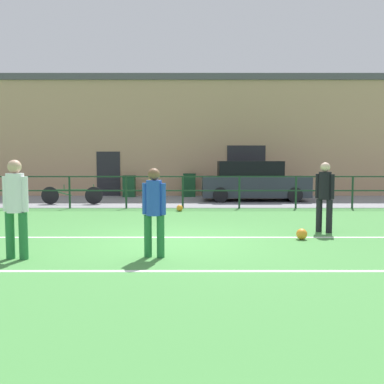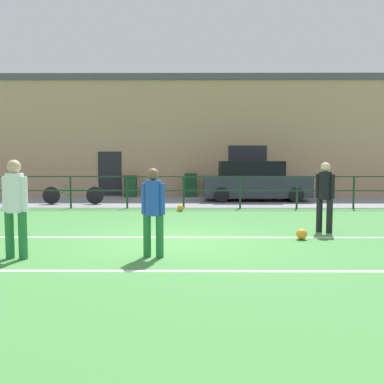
{
  "view_description": "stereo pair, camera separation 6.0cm",
  "coord_description": "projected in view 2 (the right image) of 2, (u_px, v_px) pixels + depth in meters",
  "views": [
    {
      "loc": [
        0.33,
        -8.69,
        1.72
      ],
      "look_at": [
        0.31,
        4.03,
        0.74
      ],
      "focal_mm": 39.08,
      "sensor_mm": 36.0,
      "label": 1
    },
    {
      "loc": [
        0.39,
        -8.69,
        1.72
      ],
      "look_at": [
        0.31,
        4.03,
        0.74
      ],
      "focal_mm": 39.08,
      "sensor_mm": 36.0,
      "label": 2
    }
  ],
  "objects": [
    {
      "name": "spectator_child",
      "position": [
        153.0,
        188.0,
        15.7
      ],
      "size": [
        0.3,
        0.2,
        1.13
      ],
      "rotation": [
        0.0,
        0.0,
        2.9
      ],
      "color": "#232D4C",
      "rests_on": "pavement_strip"
    },
    {
      "name": "soccer_ball_spare",
      "position": [
        180.0,
        208.0,
        13.96
      ],
      "size": [
        0.22,
        0.22,
        0.22
      ],
      "primitive_type": "sphere",
      "color": "orange",
      "rests_on": "ground"
    },
    {
      "name": "pavement_strip",
      "position": [
        185.0,
        201.0,
        17.27
      ],
      "size": [
        48.0,
        5.0,
        0.02
      ],
      "primitive_type": "cube",
      "color": "gray",
      "rests_on": "ground"
    },
    {
      "name": "clubhouse_facade",
      "position": [
        187.0,
        137.0,
        20.74
      ],
      "size": [
        28.0,
        2.56,
        5.72
      ],
      "color": "tan",
      "rests_on": "ground"
    },
    {
      "name": "player_striker",
      "position": [
        153.0,
        207.0,
        7.32
      ],
      "size": [
        0.42,
        0.28,
        1.57
      ],
      "rotation": [
        0.0,
        0.0,
        6.06
      ],
      "color": "#237038",
      "rests_on": "ground"
    },
    {
      "name": "field_line_touchline",
      "position": [
        177.0,
        237.0,
        9.27
      ],
      "size": [
        36.0,
        0.11,
        0.0
      ],
      "primitive_type": "cube",
      "color": "white",
      "rests_on": "ground"
    },
    {
      "name": "field_line_hash",
      "position": [
        170.0,
        271.0,
        6.46
      ],
      "size": [
        36.0,
        0.11,
        0.0
      ],
      "primitive_type": "cube",
      "color": "white",
      "rests_on": "ground"
    },
    {
      "name": "player_winger",
      "position": [
        15.0,
        203.0,
        7.19
      ],
      "size": [
        0.47,
        0.3,
        1.72
      ],
      "rotation": [
        0.0,
        0.0,
        6.09
      ],
      "color": "#237038",
      "rests_on": "ground"
    },
    {
      "name": "parked_car_red",
      "position": [
        255.0,
        182.0,
        17.38
      ],
      "size": [
        4.37,
        1.77,
        1.64
      ],
      "color": "#282D38",
      "rests_on": "pavement_strip"
    },
    {
      "name": "perimeter_fence",
      "position": [
        184.0,
        187.0,
        14.72
      ],
      "size": [
        36.07,
        0.07,
        1.15
      ],
      "color": "#193823",
      "rests_on": "ground"
    },
    {
      "name": "trash_bin_0",
      "position": [
        130.0,
        186.0,
        19.14
      ],
      "size": [
        0.57,
        0.49,
        0.98
      ],
      "color": "#194C28",
      "rests_on": "pavement_strip"
    },
    {
      "name": "ground",
      "position": [
        176.0,
        242.0,
        8.8
      ],
      "size": [
        60.0,
        44.0,
        0.04
      ],
      "primitive_type": "cube",
      "color": "#478C42"
    },
    {
      "name": "player_goalkeeper",
      "position": [
        325.0,
        193.0,
        9.85
      ],
      "size": [
        0.38,
        0.32,
        1.66
      ],
      "rotation": [
        0.0,
        0.0,
        5.62
      ],
      "color": "black",
      "rests_on": "ground"
    },
    {
      "name": "trash_bin_1",
      "position": [
        191.0,
        185.0,
        19.22
      ],
      "size": [
        0.58,
        0.49,
        1.07
      ],
      "color": "#194C28",
      "rests_on": "pavement_strip"
    },
    {
      "name": "soccer_ball_match",
      "position": [
        302.0,
        234.0,
        9.0
      ],
      "size": [
        0.24,
        0.24,
        0.24
      ],
      "primitive_type": "sphere",
      "color": "orange",
      "rests_on": "ground"
    },
    {
      "name": "bicycle_parked_2",
      "position": [
        73.0,
        195.0,
        15.97
      ],
      "size": [
        2.34,
        0.04,
        0.76
      ],
      "color": "black",
      "rests_on": "pavement_strip"
    }
  ]
}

